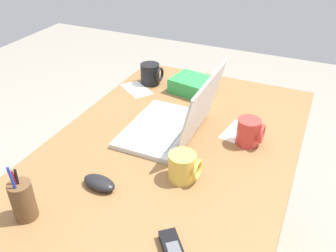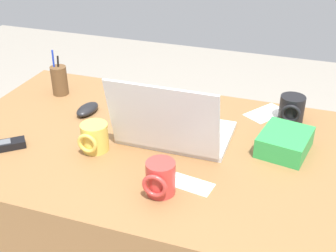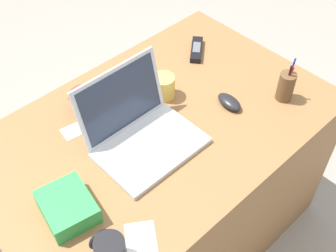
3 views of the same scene
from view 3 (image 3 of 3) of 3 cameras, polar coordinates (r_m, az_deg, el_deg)
The scene contains 12 objects.
ground_plane at distance 2.17m, azimuth -1.03°, elevation -13.58°, with size 6.00×6.00×0.00m, color gray.
desk at distance 1.85m, azimuth -1.18°, elevation -7.86°, with size 1.29×0.83×0.75m, color olive.
laptop at distance 1.47m, azimuth -3.53°, elevation -0.74°, with size 0.35×0.30×0.25m.
computer_mouse at distance 1.64m, azimuth 7.97°, elevation 3.12°, with size 0.06×0.11×0.03m, color black.
coffee_mug_white at distance 1.61m, azimuth -10.96°, elevation 3.24°, with size 0.08×0.09×0.10m.
coffee_mug_tall at distance 1.24m, azimuth -7.59°, elevation -15.78°, with size 0.09×0.10×0.09m.
coffee_mug_spare at distance 1.65m, azimuth -0.66°, elevation 5.23°, with size 0.08×0.10×0.09m.
cordless_phone at distance 1.88m, azimuth 3.73°, elevation 9.88°, with size 0.15×0.13×0.03m.
pen_holder at distance 1.68m, azimuth 15.07°, elevation 5.03°, with size 0.06×0.06×0.18m.
snack_bag at distance 1.35m, azimuth -12.93°, elevation -10.20°, with size 0.14×0.17×0.06m, color green.
paper_note_near_laptop at distance 1.29m, azimuth -3.43°, elevation -15.31°, with size 0.09×0.15×0.00m, color white.
paper_note_left at distance 1.58m, azimuth -11.06°, elevation -0.10°, with size 0.15×0.06×0.00m, color white.
Camera 3 is at (-0.71, -0.80, 1.89)m, focal length 46.91 mm.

